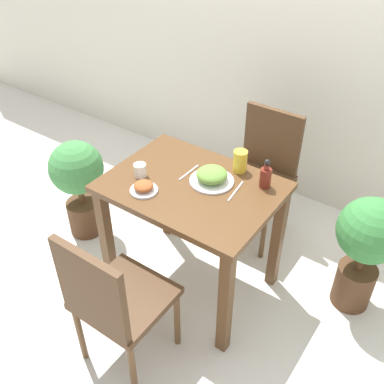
# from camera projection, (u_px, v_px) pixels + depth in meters

# --- Properties ---
(ground_plane) EXTENTS (16.00, 16.00, 0.00)m
(ground_plane) POSITION_uv_depth(u_px,v_px,m) (192.00, 281.00, 2.88)
(ground_plane) COLOR silver
(wall_back) EXTENTS (8.00, 0.05, 2.60)m
(wall_back) POSITION_uv_depth(u_px,v_px,m) (303.00, 24.00, 2.92)
(wall_back) COLOR beige
(wall_back) RESTS_ON ground_plane
(dining_table) EXTENTS (0.93, 0.69, 0.77)m
(dining_table) POSITION_uv_depth(u_px,v_px,m) (192.00, 205.00, 2.50)
(dining_table) COLOR brown
(dining_table) RESTS_ON ground_plane
(chair_near) EXTENTS (0.42, 0.42, 0.89)m
(chair_near) POSITION_uv_depth(u_px,v_px,m) (113.00, 299.00, 2.13)
(chair_near) COLOR #4C331E
(chair_near) RESTS_ON ground_plane
(chair_far) EXTENTS (0.42, 0.42, 0.89)m
(chair_far) POSITION_uv_depth(u_px,v_px,m) (262.00, 169.00, 3.00)
(chair_far) COLOR #4C331E
(chair_far) RESTS_ON ground_plane
(food_plate) EXTENTS (0.24, 0.24, 0.08)m
(food_plate) POSITION_uv_depth(u_px,v_px,m) (212.00, 176.00, 2.41)
(food_plate) COLOR white
(food_plate) RESTS_ON dining_table
(side_plate) EXTENTS (0.15, 0.15, 0.06)m
(side_plate) POSITION_uv_depth(u_px,v_px,m) (144.00, 187.00, 2.36)
(side_plate) COLOR white
(side_plate) RESTS_ON dining_table
(drink_cup) EXTENTS (0.07, 0.07, 0.08)m
(drink_cup) POSITION_uv_depth(u_px,v_px,m) (140.00, 170.00, 2.46)
(drink_cup) COLOR silver
(drink_cup) RESTS_ON dining_table
(juice_glass) EXTENTS (0.08, 0.08, 0.12)m
(juice_glass) POSITION_uv_depth(u_px,v_px,m) (240.00, 161.00, 2.49)
(juice_glass) COLOR gold
(juice_glass) RESTS_ON dining_table
(sauce_bottle) EXTENTS (0.06, 0.06, 0.17)m
(sauce_bottle) POSITION_uv_depth(u_px,v_px,m) (266.00, 176.00, 2.37)
(sauce_bottle) COLOR maroon
(sauce_bottle) RESTS_ON dining_table
(fork_utensil) EXTENTS (0.01, 0.18, 0.00)m
(fork_utensil) POSITION_uv_depth(u_px,v_px,m) (189.00, 172.00, 2.51)
(fork_utensil) COLOR silver
(fork_utensil) RESTS_ON dining_table
(spoon_utensil) EXTENTS (0.03, 0.19, 0.00)m
(spoon_utensil) POSITION_uv_depth(u_px,v_px,m) (236.00, 191.00, 2.37)
(spoon_utensil) COLOR silver
(spoon_utensil) RESTS_ON dining_table
(potted_plant_left) EXTENTS (0.36, 0.36, 0.72)m
(potted_plant_left) POSITION_uv_depth(u_px,v_px,m) (78.00, 180.00, 3.00)
(potted_plant_left) COLOR #51331E
(potted_plant_left) RESTS_ON ground_plane
(potted_plant_right) EXTENTS (0.37, 0.37, 0.76)m
(potted_plant_right) POSITION_uv_depth(u_px,v_px,m) (367.00, 244.00, 2.47)
(potted_plant_right) COLOR #51331E
(potted_plant_right) RESTS_ON ground_plane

